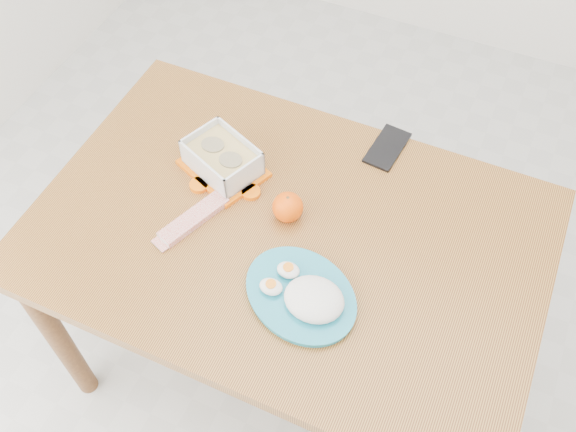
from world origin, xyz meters
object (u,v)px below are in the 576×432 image
at_px(orange_fruit, 288,207).
at_px(food_container, 222,159).
at_px(rice_plate, 305,295).
at_px(smartphone, 387,148).
at_px(dining_table, 288,252).

bearing_deg(orange_fruit, food_container, 162.32).
xyz_separation_m(rice_plate, smartphone, (0.02, 0.51, -0.02)).
bearing_deg(smartphone, rice_plate, -86.41).
bearing_deg(food_container, orange_fruit, 4.87).
distance_m(orange_fruit, rice_plate, 0.24).
bearing_deg(dining_table, food_container, 155.11).
relative_size(dining_table, smartphone, 8.10).
distance_m(orange_fruit, smartphone, 0.35).
bearing_deg(orange_fruit, smartphone, 64.33).
height_order(food_container, rice_plate, food_container).
relative_size(dining_table, rice_plate, 3.46).
distance_m(rice_plate, smartphone, 0.51).
height_order(dining_table, smartphone, smartphone).
bearing_deg(dining_table, rice_plate, -54.81).
xyz_separation_m(food_container, smartphone, (0.36, 0.25, -0.04)).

